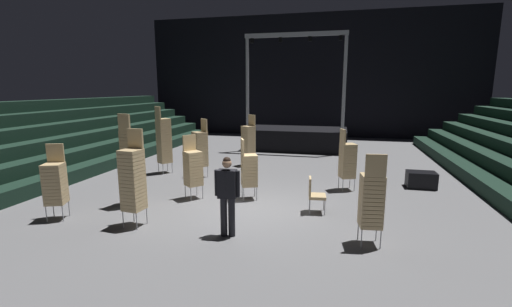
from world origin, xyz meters
The scene contains 17 objects.
ground_plane centered at (0.00, 0.00, -0.05)m, with size 22.00×30.00×0.10m, color slate.
arena_end_wall centered at (0.00, 15.00, 4.00)m, with size 22.00×0.30×8.00m, color black.
bleacher_bank_left centered at (-8.75, 1.00, 1.35)m, with size 4.50×24.00×2.70m.
stage_riser centered at (0.00, 9.60, 0.66)m, with size 5.26×2.80×5.84m.
man_with_tie centered at (-0.05, -1.89, 1.02)m, with size 0.57×0.25×1.79m.
chair_stack_front_left centered at (2.54, 2.39, 0.98)m, with size 0.57×0.57×1.96m.
chair_stack_front_right centered at (-1.44, 5.11, 1.07)m, with size 0.61×0.61×2.14m.
chair_stack_mid_left centered at (-3.26, -0.50, 1.28)m, with size 0.53×0.53×2.56m.
chair_stack_mid_right centered at (-0.27, 0.74, 0.90)m, with size 0.58×0.58×1.79m.
chair_stack_mid_centre centered at (-2.65, 2.82, 1.07)m, with size 0.62×0.62×2.14m.
chair_stack_rear_left centered at (-1.88, 0.41, 0.94)m, with size 0.62×0.62×1.88m.
chair_stack_rear_right centered at (2.95, -1.61, 0.98)m, with size 0.50×0.50×1.96m.
chair_stack_rear_centre centered at (-2.38, -1.85, 1.15)m, with size 0.48×0.48×2.31m.
chair_stack_aisle_left centered at (-4.24, 3.08, 1.28)m, with size 0.61×0.61×2.56m.
chair_stack_aisle_right centered at (-4.50, -1.92, 0.94)m, with size 0.57×0.57×1.88m.
equipment_road_case centered at (4.93, 3.21, 0.27)m, with size 0.90×0.60×0.53m, color black.
loose_chair_near_man centered at (1.69, 0.05, 0.53)m, with size 0.49×0.49×0.95m.
Camera 1 is at (2.26, -8.74, 3.23)m, focal length 24.27 mm.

